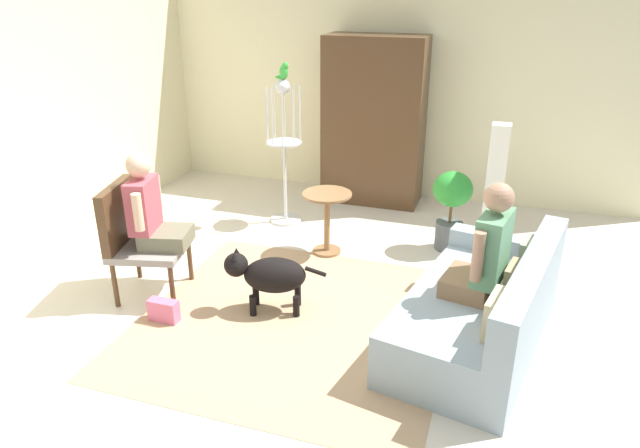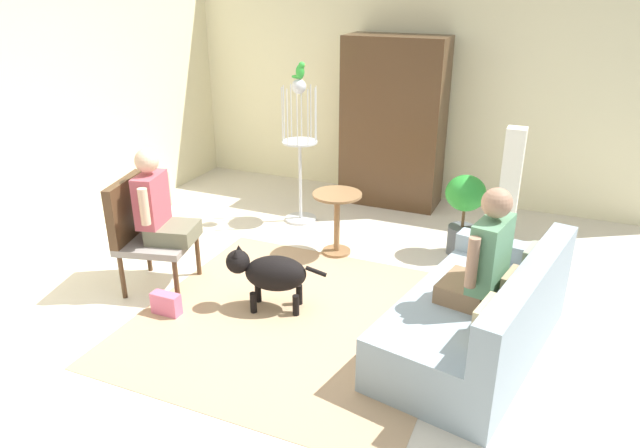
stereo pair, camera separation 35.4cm
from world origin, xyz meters
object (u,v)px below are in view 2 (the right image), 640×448
(couch, at_px, (482,318))
(person_on_armchair, at_px, (158,205))
(handbag, at_px, (166,304))
(round_end_table, at_px, (337,214))
(parrot, at_px, (300,71))
(potted_plant, at_px, (464,207))
(armchair, at_px, (143,226))
(dog, at_px, (270,273))
(bird_cage_stand, at_px, (300,152))
(column_lamp, at_px, (509,195))
(person_on_couch, at_px, (484,258))
(armoire_cabinet, at_px, (393,123))

(couch, distance_m, person_on_armchair, 2.82)
(handbag, bearing_deg, round_end_table, 62.12)
(parrot, xyz_separation_m, potted_plant, (1.85, -0.16, -1.19))
(couch, relative_size, parrot, 10.91)
(armchair, height_order, person_on_armchair, person_on_armchair)
(dog, relative_size, parrot, 4.57)
(person_on_armchair, relative_size, round_end_table, 1.26)
(person_on_armchair, distance_m, bird_cage_stand, 1.95)
(bird_cage_stand, height_order, handbag, bird_cage_stand)
(armchair, bearing_deg, couch, 2.69)
(column_lamp, distance_m, handbag, 3.35)
(round_end_table, bearing_deg, person_on_couch, -36.70)
(armchair, height_order, handbag, armchair)
(bird_cage_stand, height_order, armoire_cabinet, armoire_cabinet)
(armchair, bearing_deg, column_lamp, 33.12)
(armchair, relative_size, round_end_table, 1.55)
(person_on_couch, height_order, armoire_cabinet, armoire_cabinet)
(person_on_armchair, height_order, parrot, parrot)
(armchair, bearing_deg, handbag, -38.01)
(bird_cage_stand, distance_m, handbag, 2.41)
(armchair, distance_m, handbag, 0.76)
(parrot, distance_m, handbag, 2.81)
(armoire_cabinet, bearing_deg, dog, -93.50)
(dog, height_order, column_lamp, column_lamp)
(round_end_table, height_order, armoire_cabinet, armoire_cabinet)
(parrot, xyz_separation_m, handbag, (-0.18, -2.30, -1.60))
(person_on_couch, relative_size, round_end_table, 1.37)
(couch, xyz_separation_m, parrot, (-2.29, 1.80, 1.41))
(armchair, distance_m, column_lamp, 3.44)
(round_end_table, xyz_separation_m, handbag, (-0.87, -1.65, -0.33))
(couch, bearing_deg, bird_cage_stand, 142.04)
(armchair, relative_size, column_lamp, 0.76)
(column_lamp, bearing_deg, potted_plant, -164.88)
(person_on_couch, xyz_separation_m, handbag, (-2.44, -0.48, -0.69))
(person_on_couch, bearing_deg, round_end_table, 143.30)
(dog, distance_m, column_lamp, 2.48)
(person_on_armchair, relative_size, armoire_cabinet, 0.41)
(potted_plant, bearing_deg, couch, -74.86)
(handbag, bearing_deg, armchair, 141.99)
(column_lamp, bearing_deg, bird_cage_stand, 178.51)
(armchair, bearing_deg, round_end_table, 44.18)
(round_end_table, height_order, dog, round_end_table)
(bird_cage_stand, distance_m, armoire_cabinet, 1.28)
(round_end_table, xyz_separation_m, potted_plant, (1.16, 0.48, 0.08))
(person_on_couch, relative_size, person_on_armchair, 1.09)
(bird_cage_stand, relative_size, parrot, 8.97)
(couch, relative_size, bird_cage_stand, 1.22)
(person_on_couch, distance_m, potted_plant, 1.73)
(column_lamp, height_order, handbag, column_lamp)
(parrot, bearing_deg, column_lamp, -1.50)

